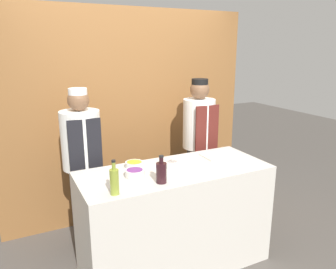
{
  "coord_description": "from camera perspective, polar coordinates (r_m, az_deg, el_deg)",
  "views": [
    {
      "loc": [
        -1.25,
        -2.37,
        1.98
      ],
      "look_at": [
        0.0,
        0.14,
        1.23
      ],
      "focal_mm": 35.0,
      "sensor_mm": 36.0,
      "label": 1
    }
  ],
  "objects": [
    {
      "name": "counter",
      "position": [
        3.07,
        1.2,
        -14.33
      ],
      "size": [
        1.68,
        0.7,
        0.95
      ],
      "color": "beige",
      "rests_on": "ground_plane"
    },
    {
      "name": "cabinet_wall",
      "position": [
        3.86,
        -7.07,
        3.25
      ],
      "size": [
        2.93,
        0.18,
        2.4
      ],
      "color": "brown",
      "rests_on": "ground_plane"
    },
    {
      "name": "bottle_wine",
      "position": [
        2.56,
        -1.17,
        -6.57
      ],
      "size": [
        0.08,
        0.08,
        0.22
      ],
      "color": "black",
      "rests_on": "counter"
    },
    {
      "name": "sauce_bowl_red",
      "position": [
        2.91,
        0.67,
        -5.11
      ],
      "size": [
        0.12,
        0.12,
        0.05
      ],
      "color": "silver",
      "rests_on": "counter"
    },
    {
      "name": "sauce_bowl_purple",
      "position": [
        2.71,
        -5.8,
        -6.66
      ],
      "size": [
        0.16,
        0.16,
        0.06
      ],
      "color": "silver",
      "rests_on": "counter"
    },
    {
      "name": "sauce_bowl_yellow",
      "position": [
        2.92,
        -5.9,
        -5.16
      ],
      "size": [
        0.16,
        0.16,
        0.05
      ],
      "color": "silver",
      "rests_on": "counter"
    },
    {
      "name": "chef_left",
      "position": [
        3.29,
        -14.59,
        -5.23
      ],
      "size": [
        0.37,
        0.37,
        1.61
      ],
      "color": "#28282D",
      "rests_on": "ground_plane"
    },
    {
      "name": "bottle_oil",
      "position": [
        2.4,
        -9.33,
        -7.99
      ],
      "size": [
        0.07,
        0.07,
        0.26
      ],
      "color": "olive",
      "rests_on": "counter"
    },
    {
      "name": "ground_plane",
      "position": [
        3.33,
        1.15,
        -21.46
      ],
      "size": [
        14.0,
        14.0,
        0.0
      ],
      "primitive_type": "plane",
      "color": "#4C4742"
    },
    {
      "name": "cutting_board",
      "position": [
        3.23,
        8.88,
        -3.63
      ],
      "size": [
        0.32,
        0.21,
        0.02
      ],
      "color": "white",
      "rests_on": "counter"
    },
    {
      "name": "chef_right",
      "position": [
        3.75,
        5.32,
        -1.89
      ],
      "size": [
        0.36,
        0.36,
        1.65
      ],
      "color": "#28282D",
      "rests_on": "ground_plane"
    }
  ]
}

